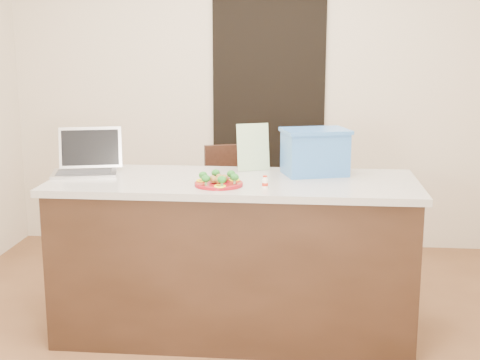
# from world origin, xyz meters

# --- Properties ---
(ground) EXTENTS (4.00, 4.00, 0.00)m
(ground) POSITION_xyz_m (0.00, 0.00, 0.00)
(ground) COLOR brown
(ground) RESTS_ON ground
(room_shell) EXTENTS (4.00, 4.00, 4.00)m
(room_shell) POSITION_xyz_m (0.00, 0.00, 1.62)
(room_shell) COLOR white
(room_shell) RESTS_ON ground
(doorway) EXTENTS (0.90, 0.02, 2.00)m
(doorway) POSITION_xyz_m (0.10, 1.98, 1.00)
(doorway) COLOR black
(doorway) RESTS_ON ground
(island) EXTENTS (2.06, 0.76, 0.92)m
(island) POSITION_xyz_m (0.00, 0.25, 0.46)
(island) COLOR black
(island) RESTS_ON ground
(plate) EXTENTS (0.26, 0.26, 0.02)m
(plate) POSITION_xyz_m (-0.06, 0.08, 0.93)
(plate) COLOR maroon
(plate) RESTS_ON island
(meatballs) EXTENTS (0.10, 0.11, 0.04)m
(meatballs) POSITION_xyz_m (-0.07, 0.09, 0.96)
(meatballs) COLOR brown
(meatballs) RESTS_ON plate
(broccoli) EXTENTS (0.22, 0.22, 0.04)m
(broccoli) POSITION_xyz_m (-0.06, 0.08, 0.97)
(broccoli) COLOR #155017
(broccoli) RESTS_ON plate
(pepper_rings) EXTENTS (0.24, 0.23, 0.01)m
(pepper_rings) POSITION_xyz_m (-0.06, 0.08, 0.94)
(pepper_rings) COLOR #F9FF1A
(pepper_rings) RESTS_ON plate
(napkin) EXTENTS (0.14, 0.14, 0.01)m
(napkin) POSITION_xyz_m (-0.06, 0.09, 0.92)
(napkin) COLOR white
(napkin) RESTS_ON island
(fork) EXTENTS (0.08, 0.16, 0.00)m
(fork) POSITION_xyz_m (-0.08, 0.10, 0.93)
(fork) COLOR silver
(fork) RESTS_ON napkin
(knife) EXTENTS (0.03, 0.18, 0.01)m
(knife) POSITION_xyz_m (-0.03, 0.08, 0.93)
(knife) COLOR white
(knife) RESTS_ON napkin
(yogurt_bottle) EXTENTS (0.03, 0.03, 0.07)m
(yogurt_bottle) POSITION_xyz_m (0.19, 0.04, 0.95)
(yogurt_bottle) COLOR white
(yogurt_bottle) RESTS_ON island
(laptop) EXTENTS (0.42, 0.37, 0.26)m
(laptop) POSITION_xyz_m (-0.88, 0.36, 0.99)
(laptop) COLOR #A2A1A6
(laptop) RESTS_ON island
(leaflet) EXTENTS (0.20, 0.11, 0.28)m
(leaflet) POSITION_xyz_m (0.09, 0.52, 1.06)
(leaflet) COLOR silver
(leaflet) RESTS_ON island
(blue_box) EXTENTS (0.43, 0.36, 0.27)m
(blue_box) POSITION_xyz_m (0.45, 0.43, 1.05)
(blue_box) COLOR #3064AD
(blue_box) RESTS_ON island
(chair) EXTENTS (0.56, 0.57, 0.99)m
(chair) POSITION_xyz_m (-0.06, 0.92, 0.57)
(chair) COLOR black
(chair) RESTS_ON ground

